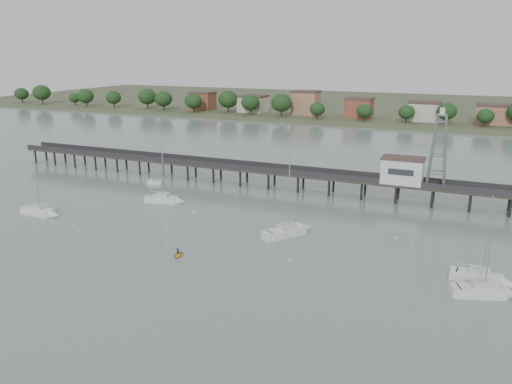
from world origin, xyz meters
TOP-DOWN VIEW (x-y plane):
  - ground_plane at (0.00, 0.00)m, footprint 500.00×500.00m
  - pier at (0.00, 60.00)m, footprint 150.00×5.00m
  - pier_building at (25.00, 60.00)m, footprint 8.40×5.40m
  - lattice_tower at (31.50, 60.00)m, footprint 3.20×3.20m
  - sailboat_a at (-35.37, 24.05)m, footprint 8.02×2.41m
  - sailboat_b at (-18.40, 40.35)m, footprint 8.02×3.81m
  - sailboat_c at (11.04, 33.48)m, footprint 7.22×8.96m
  - sailboat_d at (41.09, 25.80)m, footprint 7.86×2.93m
  - sailboat_f at (41.25, 22.10)m, footprint 7.98×4.63m
  - white_tender at (-29.71, 51.92)m, footprint 3.60×2.28m
  - yellow_dinghy at (-1.89, 17.57)m, footprint 1.75×0.94m
  - dinghy_occupant at (-1.89, 17.57)m, footprint 0.50×1.14m
  - mooring_buoys at (2.61, 29.57)m, footprint 92.54×19.15m
  - far_shore at (0.36, 239.58)m, footprint 500.00×170.00m

SIDE VIEW (x-z plane):
  - ground_plane at x=0.00m, z-range 0.00..0.00m
  - yellow_dinghy at x=-1.89m, z-range -1.18..1.18m
  - dinghy_occupant at x=-1.89m, z-range -0.13..0.13m
  - mooring_buoys at x=2.61m, z-range -0.12..0.28m
  - white_tender at x=-29.71m, z-range -0.25..1.05m
  - sailboat_c at x=11.04m, z-range -6.78..8.05m
  - sailboat_a at x=-35.37m, z-range -5.98..7.26m
  - sailboat_b at x=-18.40m, z-range -5.76..7.05m
  - sailboat_d at x=41.09m, z-range -5.73..7.02m
  - sailboat_f at x=41.25m, z-range -5.72..7.01m
  - far_shore at x=0.36m, z-range -4.25..6.15m
  - pier at x=0.00m, z-range 1.04..6.54m
  - pier_building at x=25.00m, z-range 4.02..9.32m
  - lattice_tower at x=31.50m, z-range 3.35..18.85m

